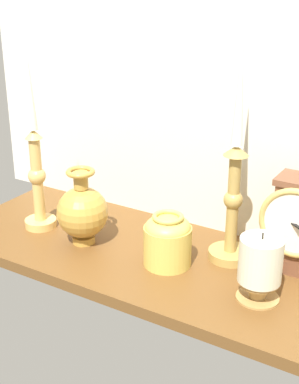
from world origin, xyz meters
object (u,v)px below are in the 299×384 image
at_px(brass_vase_bulbous, 82,211).
at_px(pillar_candle_front, 260,266).
at_px(mantel_clock, 299,224).
at_px(brass_vase_jar, 168,239).
at_px(candlestick_tall_left, 37,171).
at_px(candlestick_tall_center, 234,190).

relative_size(brass_vase_bulbous, pillar_candle_front, 1.27).
height_order(mantel_clock, pillar_candle_front, mantel_clock).
xyz_separation_m(mantel_clock, pillar_candle_front, (-0.03, -0.13, -0.03)).
bearing_deg(brass_vase_jar, candlestick_tall_left, -179.60).
distance_m(mantel_clock, brass_vase_bulbous, 0.45).
bearing_deg(mantel_clock, brass_vase_bulbous, -164.38).
bearing_deg(candlestick_tall_center, pillar_candle_front, -46.93).
distance_m(mantel_clock, pillar_candle_front, 0.14).
relative_size(candlestick_tall_center, pillar_candle_front, 3.44).
bearing_deg(pillar_candle_front, candlestick_tall_left, 177.69).
relative_size(candlestick_tall_left, brass_vase_jar, 3.67).
height_order(candlestick_tall_left, brass_vase_jar, candlestick_tall_left).
bearing_deg(brass_vase_jar, mantel_clock, 25.15).
distance_m(mantel_clock, candlestick_tall_center, 0.14).
height_order(mantel_clock, brass_vase_bulbous, mantel_clock).
bearing_deg(candlestick_tall_left, mantel_clock, 10.96).
bearing_deg(brass_vase_bulbous, pillar_candle_front, -1.51).
height_order(candlestick_tall_center, brass_vase_bulbous, candlestick_tall_center).
bearing_deg(pillar_candle_front, brass_vase_jar, 173.23).
distance_m(brass_vase_jar, pillar_candle_front, 0.21).
bearing_deg(candlestick_tall_center, brass_vase_jar, -138.24).
bearing_deg(candlestick_tall_center, mantel_clock, 8.44).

